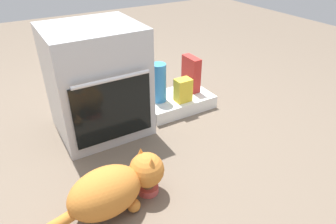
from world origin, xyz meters
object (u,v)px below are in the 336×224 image
oven (97,81)px  cereal_box (191,74)px  food_bowl (148,188)px  cat (114,188)px  snack_bag (183,90)px  pantry_cabinet (177,102)px  water_bottle (159,83)px

oven → cereal_box: size_ratio=2.64×
food_bowl → cat: bearing=-174.5°
food_bowl → snack_bag: 0.90m
pantry_cabinet → food_bowl: 0.94m
water_bottle → cat: bearing=-132.2°
food_bowl → cereal_box: (0.79, 0.75, 0.22)m
food_bowl → oven: bearing=89.3°
pantry_cabinet → cat: cat is taller
pantry_cabinet → water_bottle: 0.25m
pantry_cabinet → water_bottle: size_ratio=1.83×
oven → cat: bearing=-105.3°
food_bowl → snack_bag: (0.63, 0.62, 0.17)m
oven → snack_bag: (0.62, -0.11, -0.18)m
pantry_cabinet → cereal_box: size_ratio=1.96×
water_bottle → oven: bearing=178.7°
cat → water_bottle: size_ratio=2.70×
oven → cat: 0.81m
cat → food_bowl: bearing=-0.0°
food_bowl → cereal_box: 1.11m
oven → cereal_box: bearing=2.0°
cat → pantry_cabinet: bearing=35.8°
food_bowl → cat: cat is taller
cereal_box → snack_bag: bearing=-140.5°
cereal_box → snack_bag: 0.22m
food_bowl → cat: 0.23m
water_bottle → cereal_box: bearing=6.9°
cat → snack_bag: bearing=32.3°
pantry_cabinet → water_bottle: bearing=174.9°
snack_bag → pantry_cabinet: bearing=91.1°
oven → cereal_box: (0.78, 0.03, -0.13)m
cat → cereal_box: cereal_box is taller
cereal_box → oven: bearing=-178.0°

